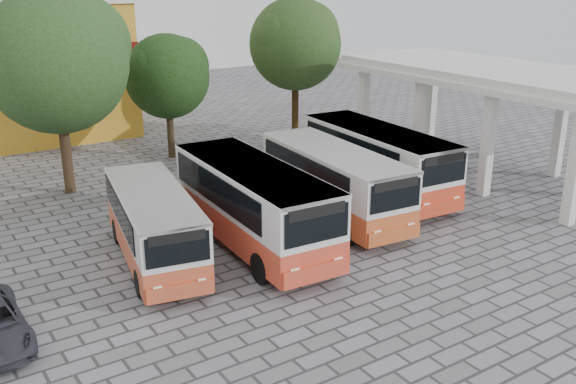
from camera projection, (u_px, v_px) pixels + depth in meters
ground at (380, 246)px, 23.98m from camera, size 90.00×90.00×0.00m
terminal_shelter at (494, 77)px, 31.02m from camera, size 6.80×15.80×5.40m
bus_far_left at (154, 222)px, 22.17m from camera, size 3.52×7.58×2.61m
bus_centre_left at (253, 201)px, 23.38m from camera, size 3.10×8.75×3.11m
bus_centre_right at (334, 179)px, 26.24m from camera, size 3.11×8.25×2.91m
bus_far_right at (377, 157)px, 28.94m from camera, size 3.16×8.69×3.08m
tree_left at (57, 57)px, 27.94m from camera, size 6.65×6.33×9.18m
tree_middle at (168, 73)px, 34.12m from camera, size 4.73×4.51×6.71m
tree_right at (296, 41)px, 37.91m from camera, size 5.73×5.46×8.41m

